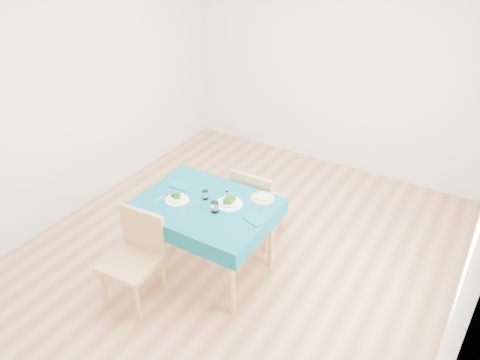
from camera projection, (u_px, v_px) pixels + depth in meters
The scene contains 16 objects.
room_shell at pixel (240, 132), 4.10m from camera, with size 4.02×4.52×2.73m.
table at pixel (207, 237), 4.38m from camera, with size 1.21×0.92×0.76m, color #084C5E.
chair_near at pixel (129, 251), 3.93m from camera, with size 0.45×0.49×1.12m, color tan.
chair_far at pixel (260, 190), 4.73m from camera, with size 0.45×0.49×1.13m, color tan.
bowl_near at pixel (177, 198), 4.21m from camera, with size 0.22×0.22×0.07m, color white, non-canonical shape.
bowl_far at pixel (229, 201), 4.15m from camera, with size 0.25×0.25×0.07m, color white, non-canonical shape.
fork_near at pixel (162, 197), 4.27m from camera, with size 0.02×0.16×0.00m, color silver.
knife_near at pixel (192, 204), 4.17m from camera, with size 0.02×0.23×0.00m, color silver.
fork_far at pixel (225, 196), 4.28m from camera, with size 0.03×0.19×0.00m, color silver.
knife_far at pixel (254, 214), 4.04m from camera, with size 0.02×0.22×0.00m, color silver.
napkin_near at pixel (181, 186), 4.43m from camera, with size 0.19×0.13×0.01m, color #0C5568.
napkin_far at pixel (255, 219), 3.97m from camera, with size 0.19×0.13×0.01m, color #0C5568.
tumbler_center at pixel (205, 195), 4.23m from camera, with size 0.06×0.06×0.08m, color white.
tumbler_side at pixel (215, 207), 4.05m from camera, with size 0.07×0.07×0.10m, color white.
side_plate at pixel (263, 198), 4.25m from camera, with size 0.22×0.22×0.01m, color #ADC861.
bread_slice at pixel (263, 197), 4.24m from camera, with size 0.10×0.10×0.02m, color beige.
Camera 1 is at (1.94, -3.18, 3.11)m, focal length 35.00 mm.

